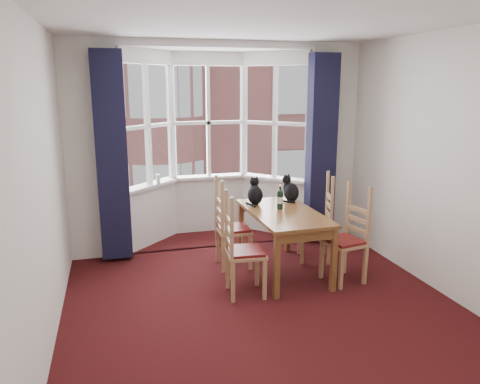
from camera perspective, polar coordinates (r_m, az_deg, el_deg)
name	(u,v)px	position (r m, az deg, el deg)	size (l,w,h in m)	color
floor	(272,320)	(4.73, 3.97, -15.32)	(4.50, 4.50, 0.00)	black
ceiling	(278,16)	(4.20, 4.61, 20.61)	(4.50, 4.50, 0.00)	white
wall_left	(38,193)	(4.05, -23.45, -0.09)	(4.50, 4.50, 0.00)	silver
wall_right	(461,169)	(5.26, 25.31, 2.54)	(4.50, 4.50, 0.00)	silver
wall_near	(440,275)	(2.34, 23.23, -9.34)	(4.00, 4.00, 0.00)	silver
wall_back_pier_left	(93,152)	(6.23, -17.51, 4.67)	(0.70, 0.12, 2.80)	silver
wall_back_pier_right	(331,143)	(6.93, 10.98, 5.83)	(0.70, 0.12, 2.80)	silver
bay_window	(212,143)	(6.87, -3.44, 5.98)	(2.76, 0.94, 2.80)	white
curtain_left	(112,157)	(6.06, -15.36, 4.10)	(0.38, 0.22, 2.60)	#171633
curtain_right	(321,149)	(6.68, 9.86, 5.18)	(0.38, 0.22, 2.60)	#171633
dining_table	(283,219)	(5.61, 5.32, -3.29)	(0.79, 1.44, 0.76)	brown
chair_left_near	(237,253)	(5.05, -0.34, -7.50)	(0.43, 0.45, 0.92)	#AE8154
chair_left_far	(226,230)	(5.81, -1.66, -4.69)	(0.41, 0.43, 0.92)	#AE8154
chair_right_near	(350,241)	(5.57, 13.31, -5.86)	(0.47, 0.49, 0.92)	#AE8154
chair_right_far	(322,224)	(6.14, 9.92, -3.91)	(0.50, 0.52, 0.92)	#AE8154
cat_left	(255,194)	(5.87, 1.85, -0.19)	(0.22, 0.29, 0.36)	black
cat_right	(291,191)	(6.05, 6.20, 0.16)	(0.27, 0.30, 0.36)	black
wine_bottle	(280,198)	(5.67, 4.90, -0.79)	(0.07, 0.07, 0.29)	black
candle_tall	(158,179)	(6.67, -9.95, 1.57)	(0.06, 0.06, 0.13)	white
street	(134,192)	(37.12, -12.75, -0.05)	(80.00, 80.00, 0.00)	#333335
tenement_building	(149,101)	(18.00, -11.02, 10.80)	(18.40, 7.80, 15.20)	#A75D56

